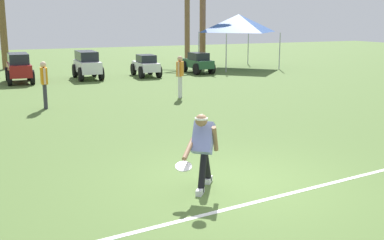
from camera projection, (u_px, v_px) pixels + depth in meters
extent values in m
plane|color=#4E6A31|center=(237.00, 183.00, 8.81)|extent=(80.00, 80.00, 0.00)
cube|color=white|center=(264.00, 200.00, 8.00)|extent=(23.96, 2.97, 0.01)
cylinder|color=black|center=(202.00, 171.00, 8.35)|extent=(0.32, 0.35, 0.72)
cube|color=silver|center=(200.00, 191.00, 8.26)|extent=(0.24, 0.26, 0.10)
cylinder|color=black|center=(207.00, 166.00, 8.64)|extent=(0.37, 0.41, 0.69)
cube|color=silver|center=(208.00, 180.00, 8.85)|extent=(0.24, 0.26, 0.10)
cube|color=#7A84C6|center=(203.00, 138.00, 8.25)|extent=(0.54, 0.55, 0.57)
sphere|color=#936B4C|center=(201.00, 120.00, 8.06)|extent=(0.30, 0.30, 0.21)
cylinder|color=white|center=(201.00, 119.00, 8.05)|extent=(0.30, 0.30, 0.03)
cylinder|color=#936B4C|center=(189.00, 149.00, 8.06)|extent=(0.43, 0.49, 0.27)
cylinder|color=#936B4C|center=(215.00, 139.00, 8.25)|extent=(0.24, 0.27, 0.49)
cylinder|color=white|center=(184.00, 166.00, 7.89)|extent=(0.36, 0.36, 0.11)
cylinder|color=silver|center=(179.00, 87.00, 17.96)|extent=(0.15, 0.15, 0.82)
cylinder|color=silver|center=(181.00, 86.00, 18.13)|extent=(0.15, 0.15, 0.82)
cube|color=orange|center=(180.00, 69.00, 17.90)|extent=(0.37, 0.39, 0.54)
cylinder|color=tan|center=(179.00, 69.00, 17.70)|extent=(0.10, 0.10, 0.52)
cylinder|color=tan|center=(181.00, 68.00, 18.09)|extent=(0.10, 0.10, 0.52)
sphere|color=tan|center=(180.00, 59.00, 17.82)|extent=(0.28, 0.28, 0.20)
cylinder|color=#33333D|center=(46.00, 97.00, 15.81)|extent=(0.11, 0.11, 0.82)
cylinder|color=#33333D|center=(45.00, 96.00, 15.97)|extent=(0.11, 0.11, 0.82)
cube|color=orange|center=(44.00, 76.00, 15.74)|extent=(0.21, 0.34, 0.54)
cylinder|color=beige|center=(45.00, 76.00, 15.55)|extent=(0.07, 0.07, 0.52)
cylinder|color=beige|center=(43.00, 75.00, 15.93)|extent=(0.07, 0.07, 0.52)
sphere|color=beige|center=(43.00, 65.00, 15.67)|extent=(0.20, 0.20, 0.20)
cube|color=maroon|center=(19.00, 70.00, 22.08)|extent=(1.01, 2.42, 0.55)
cube|color=#1E232B|center=(18.00, 58.00, 22.10)|extent=(0.88, 1.82, 0.46)
cylinder|color=black|center=(7.00, 74.00, 22.70)|extent=(0.19, 0.66, 0.66)
cylinder|color=black|center=(29.00, 73.00, 23.07)|extent=(0.19, 0.66, 0.66)
cylinder|color=black|center=(9.00, 78.00, 21.20)|extent=(0.19, 0.66, 0.66)
cylinder|color=black|center=(32.00, 77.00, 21.57)|extent=(0.19, 0.66, 0.66)
cube|color=silver|center=(87.00, 66.00, 23.46)|extent=(1.03, 2.43, 0.55)
cube|color=#1E232B|center=(86.00, 56.00, 23.49)|extent=(0.89, 1.82, 0.46)
cylinder|color=black|center=(75.00, 71.00, 24.09)|extent=(0.20, 0.66, 0.66)
cylinder|color=black|center=(94.00, 70.00, 24.46)|extent=(0.20, 0.66, 0.66)
cylinder|color=black|center=(81.00, 74.00, 22.59)|extent=(0.20, 0.66, 0.66)
cylinder|color=black|center=(101.00, 73.00, 22.95)|extent=(0.20, 0.66, 0.66)
cube|color=silver|center=(146.00, 66.00, 24.49)|extent=(1.01, 2.24, 0.42)
cube|color=#1E232B|center=(146.00, 59.00, 24.32)|extent=(0.85, 1.14, 0.38)
cylinder|color=black|center=(133.00, 69.00, 25.08)|extent=(0.21, 0.61, 0.60)
cylinder|color=black|center=(150.00, 69.00, 25.40)|extent=(0.21, 0.61, 0.60)
cylinder|color=black|center=(141.00, 72.00, 23.68)|extent=(0.21, 0.61, 0.60)
cylinder|color=black|center=(159.00, 72.00, 24.00)|extent=(0.21, 0.61, 0.60)
cube|color=#235133|center=(198.00, 63.00, 25.95)|extent=(0.94, 2.22, 0.42)
cube|color=#1E232B|center=(199.00, 56.00, 25.77)|extent=(0.81, 1.11, 0.38)
cylinder|color=black|center=(184.00, 66.00, 26.48)|extent=(0.19, 0.60, 0.60)
cylinder|color=black|center=(199.00, 66.00, 26.86)|extent=(0.19, 0.60, 0.60)
cylinder|color=black|center=(196.00, 69.00, 25.12)|extent=(0.19, 0.60, 0.60)
cylinder|color=black|center=(212.00, 68.00, 25.50)|extent=(0.19, 0.60, 0.60)
cylinder|color=brown|center=(2.00, 19.00, 27.35)|extent=(0.39, 0.39, 5.67)
cylinder|color=brown|center=(203.00, 20.00, 30.32)|extent=(0.38, 0.38, 5.57)
cylinder|color=brown|center=(187.00, 13.00, 32.51)|extent=(0.35, 0.35, 6.51)
cylinder|color=#B2B5BA|center=(248.00, 48.00, 30.66)|extent=(0.06, 0.06, 2.10)
cylinder|color=#B2B5BA|center=(199.00, 49.00, 29.25)|extent=(0.06, 0.06, 2.10)
cylinder|color=#B2B5BA|center=(280.00, 51.00, 27.56)|extent=(0.06, 0.06, 2.10)
cylinder|color=#B2B5BA|center=(226.00, 53.00, 26.15)|extent=(0.06, 0.06, 2.10)
pyramid|color=#33569E|center=(239.00, 23.00, 28.08)|extent=(3.66, 3.66, 1.02)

